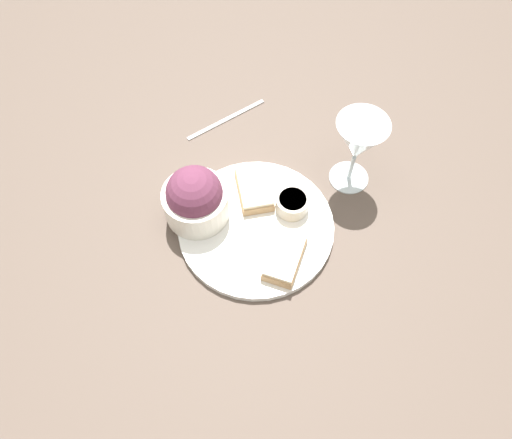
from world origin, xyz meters
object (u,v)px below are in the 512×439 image
at_px(cheese_toast_near, 254,189).
at_px(salad_bowl, 195,198).
at_px(fork, 226,119).
at_px(cheese_toast_far, 285,257).
at_px(wine_glass, 358,143).
at_px(sauce_ramekin, 292,203).

bearing_deg(cheese_toast_near, salad_bowl, -87.08).
relative_size(salad_bowl, cheese_toast_near, 1.12).
height_order(cheese_toast_near, fork, cheese_toast_near).
relative_size(cheese_toast_far, fork, 0.60).
height_order(cheese_toast_near, wine_glass, wine_glass).
bearing_deg(cheese_toast_near, cheese_toast_far, 0.29).
height_order(salad_bowl, fork, salad_bowl).
bearing_deg(salad_bowl, wine_glass, 86.68).
xyz_separation_m(salad_bowl, cheese_toast_near, (-0.01, 0.11, -0.04)).
bearing_deg(sauce_ramekin, wine_glass, 103.81).
xyz_separation_m(cheese_toast_near, fork, (-0.20, 0.01, -0.02)).
bearing_deg(cheese_toast_far, cheese_toast_near, -179.71).
height_order(sauce_ramekin, wine_glass, wine_glass).
height_order(cheese_toast_far, fork, cheese_toast_far).
height_order(salad_bowl, sauce_ramekin, salad_bowl).
distance_m(cheese_toast_near, fork, 0.20).
bearing_deg(fork, sauce_ramekin, 9.74).
bearing_deg(wine_glass, cheese_toast_near, -97.04).
distance_m(salad_bowl, cheese_toast_far, 0.19).
distance_m(sauce_ramekin, cheese_toast_far, 0.11).
height_order(cheese_toast_near, cheese_toast_far, same).
height_order(salad_bowl, cheese_toast_far, salad_bowl).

